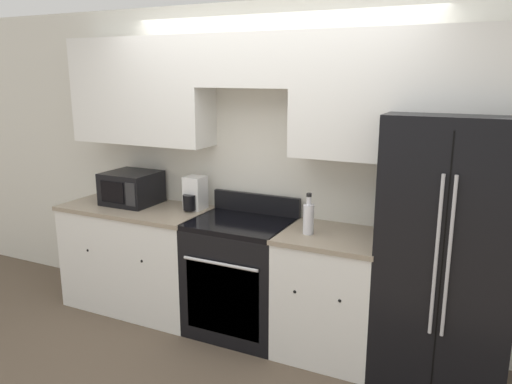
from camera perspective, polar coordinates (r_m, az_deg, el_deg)
ground_plane at (r=3.97m, az=-2.05°, el=-17.79°), size 12.00×12.00×0.00m
wall_back at (r=3.94m, az=1.81°, el=6.31°), size 8.00×0.39×2.60m
lower_cabinets_left at (r=4.59m, az=-13.27°, el=-7.21°), size 1.31×0.64×0.93m
lower_cabinets_right at (r=3.80m, az=8.47°, el=-11.48°), size 0.74×0.64×0.93m
oven_range at (r=4.06m, az=-1.74°, el=-9.60°), size 0.77×0.65×1.09m
refrigerator at (r=3.55m, az=21.05°, el=-6.38°), size 0.84×0.75×1.82m
microwave at (r=4.53m, az=-14.02°, el=0.46°), size 0.44×0.41×0.28m
bottle at (r=3.59m, az=6.02°, el=-2.97°), size 0.08×0.08×0.30m
paper_towel_holder at (r=4.24m, az=-7.06°, el=-0.26°), size 0.15×0.23×0.28m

